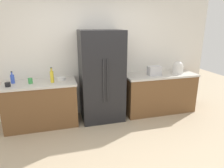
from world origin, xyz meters
TOP-DOWN VIEW (x-y plane):
  - ground_plane at (0.00, 0.00)m, footprint 10.95×10.95m
  - kitchen_back_panel at (0.00, 1.79)m, footprint 5.47×0.10m
  - counter_left at (-1.15, 1.41)m, footprint 1.38×0.67m
  - counter_right at (1.42, 1.41)m, footprint 1.63×0.67m
  - refrigerator at (0.07, 1.38)m, footprint 0.86×0.70m
  - toaster at (1.24, 1.34)m, footprint 0.28×0.18m
  - rice_cooker at (1.82, 1.34)m, footprint 0.23×0.23m
  - bottle_a at (-0.91, 1.35)m, footprint 0.07×0.07m
  - bottle_b at (-1.62, 1.49)m, footprint 0.07×0.07m
  - cup_a at (-1.30, 1.39)m, footprint 0.08×0.08m
  - cup_b at (-1.67, 1.29)m, footprint 0.09×0.09m
  - bowl_a at (-0.73, 1.49)m, footprint 0.16×0.16m

SIDE VIEW (x-z plane):
  - ground_plane at x=0.00m, z-range 0.00..0.00m
  - counter_right at x=1.42m, z-range 0.00..0.89m
  - counter_left at x=-1.15m, z-range 0.00..0.89m
  - bowl_a at x=-0.73m, z-range 0.89..0.94m
  - cup_b at x=-1.67m, z-range 0.89..0.96m
  - refrigerator at x=0.07m, z-range 0.00..1.86m
  - cup_a at x=-1.30m, z-range 0.89..0.99m
  - bottle_b at x=-1.62m, z-range 0.86..1.09m
  - toaster at x=1.24m, z-range 0.89..1.09m
  - bottle_a at x=-0.91m, z-range 0.86..1.16m
  - rice_cooker at x=1.82m, z-range 0.88..1.16m
  - kitchen_back_panel at x=0.00m, z-range 0.00..2.83m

